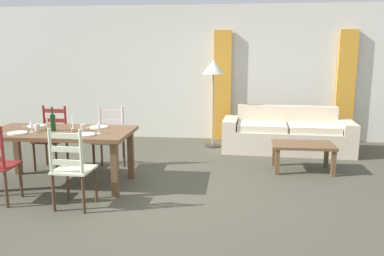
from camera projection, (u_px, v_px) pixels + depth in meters
The scene contains 26 objects.
ground_plane at pixel (167, 192), 5.08m from camera, with size 9.60×9.60×0.02m, color #464436.
wall_far at pixel (193, 73), 8.04m from camera, with size 9.60×0.16×2.70m, color silver.
curtain_panel_left at pixel (222, 86), 7.89m from camera, with size 0.35×0.08×2.20m, color gold.
curtain_panel_right at pixel (345, 87), 7.64m from camera, with size 0.35×0.08×2.20m, color gold.
dining_table at pixel (60, 137), 5.21m from camera, with size 1.90×0.96×0.75m.
dining_chair_near_right at pixel (72, 168), 4.43m from camera, with size 0.44×0.42×0.96m.
dining_chair_far_left at pixel (52, 138), 6.01m from camera, with size 0.45×0.43×0.96m.
dining_chair_far_right at pixel (110, 138), 5.97m from camera, with size 0.42×0.40×0.96m.
dinner_plate_near_left at pixel (18, 133), 4.99m from camera, with size 0.24×0.24×0.02m, color white.
fork_near_left at pixel (6, 133), 5.01m from camera, with size 0.02×0.17×0.01m, color silver.
dinner_plate_near_right at pixel (86, 135), 4.90m from camera, with size 0.24×0.24×0.02m, color white.
fork_near_right at pixel (74, 135), 4.92m from camera, with size 0.02×0.17×0.01m, color silver.
dinner_plate_far_left at pixel (37, 126), 5.48m from camera, with size 0.24×0.24×0.02m, color white.
fork_far_left at pixel (27, 126), 5.50m from camera, with size 0.02×0.17×0.01m, color silver.
dinner_plate_far_right at pixel (99, 127), 5.39m from camera, with size 0.24×0.24×0.02m, color white.
fork_far_right at pixel (89, 127), 5.40m from camera, with size 0.02×0.17×0.01m, color silver.
wine_bottle at pixel (53, 122), 5.15m from camera, with size 0.07×0.07×0.32m.
wine_glass_near_left at pixel (31, 124), 5.06m from camera, with size 0.06×0.06×0.16m.
wine_glass_near_right at pixel (98, 125), 4.97m from camera, with size 0.06×0.06×0.16m.
coffee_cup_primary at pixel (83, 128), 5.16m from camera, with size 0.07×0.07×0.09m, color beige.
coffee_cup_secondary at pixel (37, 127), 5.19m from camera, with size 0.07×0.07×0.09m, color beige.
candle_tall at pixel (47, 126), 5.22m from camera, with size 0.05×0.05×0.22m.
candle_short at pixel (73, 127), 5.12m from camera, with size 0.05×0.05×0.20m.
couch at pixel (287, 135), 7.10m from camera, with size 2.32×0.93×0.80m.
coffee_table at pixel (303, 148), 5.89m from camera, with size 0.90×0.56×0.42m.
standing_lamp at pixel (213, 72), 7.21m from camera, with size 0.40×0.40×1.64m.
Camera 1 is at (0.84, -4.77, 1.77)m, focal length 36.64 mm.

